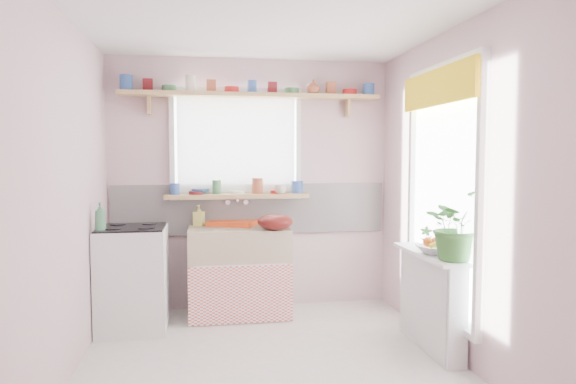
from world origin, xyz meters
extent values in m
plane|color=silver|center=(0.00, 0.00, 0.00)|extent=(3.20, 3.20, 0.00)
plane|color=white|center=(0.00, 0.00, 2.50)|extent=(3.20, 3.20, 0.00)
plane|color=beige|center=(0.00, 1.60, 1.25)|extent=(2.80, 0.00, 2.80)
plane|color=beige|center=(0.00, -1.60, 1.25)|extent=(2.80, 0.00, 2.80)
plane|color=beige|center=(-1.40, 0.00, 1.25)|extent=(0.00, 3.20, 3.20)
plane|color=beige|center=(1.40, 0.00, 1.25)|extent=(0.00, 3.20, 3.20)
cube|color=white|center=(0.00, 1.59, 1.00)|extent=(2.74, 0.03, 0.50)
cube|color=pink|center=(0.00, 1.58, 0.80)|extent=(2.74, 0.02, 0.12)
cube|color=white|center=(-0.15, 1.60, 1.65)|extent=(1.20, 0.01, 1.00)
cube|color=white|center=(-0.15, 1.53, 1.65)|extent=(1.15, 0.02, 0.95)
cube|color=white|center=(1.40, 0.20, 1.25)|extent=(0.01, 1.10, 1.90)
cube|color=yellow|center=(1.31, 0.20, 2.06)|extent=(0.03, 1.20, 0.28)
cube|color=white|center=(-0.15, 1.30, 0.28)|extent=(0.85, 0.55, 0.55)
cube|color=#EC4D45|center=(-0.15, 1.02, 0.28)|extent=(0.95, 0.02, 0.53)
cube|color=beige|center=(-0.15, 1.30, 0.70)|extent=(0.95, 0.55, 0.30)
cylinder|color=silver|center=(-0.15, 1.55, 1.10)|extent=(0.03, 0.22, 0.03)
cube|color=white|center=(-1.10, 1.05, 0.45)|extent=(0.58, 0.58, 0.90)
cube|color=black|center=(-1.10, 1.05, 0.91)|extent=(0.56, 0.56, 0.02)
cylinder|color=black|center=(-1.24, 0.91, 0.92)|extent=(0.14, 0.14, 0.01)
cylinder|color=black|center=(-0.96, 0.91, 0.92)|extent=(0.14, 0.14, 0.01)
cylinder|color=black|center=(-1.24, 1.19, 0.92)|extent=(0.14, 0.14, 0.01)
cylinder|color=black|center=(-0.96, 1.19, 0.92)|extent=(0.14, 0.14, 0.01)
cube|color=white|center=(1.30, 0.20, 0.38)|extent=(0.15, 0.90, 0.75)
cube|color=white|center=(1.27, 0.20, 0.76)|extent=(0.22, 0.95, 0.03)
cube|color=tan|center=(-0.15, 1.48, 1.14)|extent=(1.40, 0.22, 0.04)
cube|color=tan|center=(0.00, 1.47, 2.12)|extent=(2.52, 0.24, 0.04)
cylinder|color=#3359A5|center=(-1.18, 1.47, 2.20)|extent=(0.11, 0.11, 0.12)
cylinder|color=#590F14|center=(-0.98, 1.47, 2.20)|extent=(0.11, 0.11, 0.12)
cylinder|color=#3F7F4C|center=(-0.79, 1.47, 2.17)|extent=(0.11, 0.11, 0.06)
cylinder|color=silver|center=(-0.59, 1.47, 2.20)|extent=(0.11, 0.11, 0.12)
cylinder|color=#A55133|center=(-0.39, 1.47, 2.20)|extent=(0.11, 0.11, 0.12)
cylinder|color=red|center=(-0.20, 1.47, 2.17)|extent=(0.11, 0.11, 0.06)
cylinder|color=#3359A5|center=(0.00, 1.47, 2.20)|extent=(0.11, 0.11, 0.12)
cylinder|color=#590F14|center=(0.20, 1.47, 2.20)|extent=(0.11, 0.11, 0.12)
cylinder|color=#3F7F4C|center=(0.39, 1.47, 2.17)|extent=(0.11, 0.11, 0.06)
cylinder|color=silver|center=(0.59, 1.47, 2.20)|extent=(0.11, 0.11, 0.12)
cylinder|color=#A55133|center=(0.79, 1.47, 2.20)|extent=(0.11, 0.11, 0.12)
cylinder|color=red|center=(0.98, 1.47, 2.17)|extent=(0.11, 0.11, 0.06)
cylinder|color=#3359A5|center=(1.18, 1.47, 2.20)|extent=(0.11, 0.11, 0.12)
cylinder|color=#3359A5|center=(-0.77, 1.48, 1.22)|extent=(0.11, 0.11, 0.12)
cylinder|color=#590F14|center=(-0.56, 1.48, 1.22)|extent=(0.11, 0.11, 0.12)
cylinder|color=#3F7F4C|center=(-0.36, 1.48, 1.19)|extent=(0.11, 0.11, 0.06)
cylinder|color=silver|center=(-0.15, 1.48, 1.22)|extent=(0.11, 0.11, 0.12)
cylinder|color=#A55133|center=(0.06, 1.48, 1.22)|extent=(0.11, 0.11, 0.12)
cylinder|color=red|center=(0.26, 1.48, 1.19)|extent=(0.11, 0.11, 0.06)
cylinder|color=#3359A5|center=(0.47, 1.48, 1.22)|extent=(0.11, 0.11, 0.12)
cube|color=#FB4C16|center=(-0.19, 1.50, 0.87)|extent=(0.54, 0.49, 0.04)
ellipsoid|color=#56100E|center=(0.17, 1.10, 0.93)|extent=(0.35, 0.35, 0.15)
imported|color=#346C2B|center=(1.33, -0.12, 1.03)|extent=(0.56, 0.52, 0.51)
imported|color=silver|center=(1.29, 0.12, 0.81)|extent=(0.31, 0.31, 0.07)
imported|color=#2D6026|center=(1.30, 0.31, 0.87)|extent=(0.12, 0.10, 0.19)
imported|color=#E6E266|center=(-0.53, 1.50, 0.95)|extent=(0.12, 0.12, 0.21)
imported|color=beige|center=(0.27, 1.42, 1.20)|extent=(0.14, 0.14, 0.09)
imported|color=#305F9E|center=(-0.51, 1.54, 1.19)|extent=(0.19, 0.19, 0.05)
imported|color=#A14F31|center=(0.60, 1.41, 2.21)|extent=(0.16, 0.16, 0.14)
imported|color=#428456|center=(-1.32, 0.83, 1.03)|extent=(0.10, 0.10, 0.23)
sphere|color=#FF6015|center=(1.29, 0.12, 0.87)|extent=(0.08, 0.08, 0.08)
sphere|color=#FF6015|center=(1.35, 0.15, 0.87)|extent=(0.08, 0.08, 0.08)
sphere|color=#FF6015|center=(1.24, 0.14, 0.87)|extent=(0.08, 0.08, 0.08)
cylinder|color=gold|center=(1.31, 0.07, 0.88)|extent=(0.18, 0.04, 0.10)
camera|label=1|loc=(-0.47, -3.56, 1.53)|focal=32.00mm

